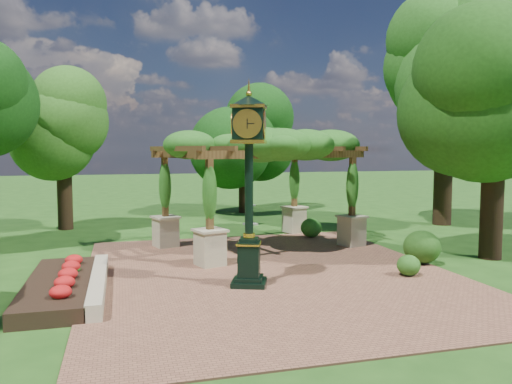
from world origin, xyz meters
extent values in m
plane|color=#1E4714|center=(0.00, 0.00, 0.00)|extent=(120.00, 120.00, 0.00)
cube|color=brown|center=(0.00, 1.00, 0.02)|extent=(10.00, 12.00, 0.04)
cube|color=#C6B793|center=(-4.60, 0.50, 0.20)|extent=(0.35, 5.00, 0.40)
cube|color=red|center=(-5.50, 0.50, 0.18)|extent=(1.50, 5.00, 0.36)
cube|color=black|center=(-0.89, -0.08, 0.10)|extent=(1.11, 1.11, 0.13)
cube|color=black|center=(-0.89, -0.08, 0.69)|extent=(0.69, 0.69, 0.97)
cube|color=gold|center=(-0.89, -0.08, 1.12)|extent=(0.77, 0.77, 0.04)
cylinder|color=black|center=(-0.89, -0.08, 2.51)|extent=(0.28, 0.28, 2.47)
cube|color=black|center=(-0.89, -0.08, 4.13)|extent=(0.97, 0.97, 0.75)
cylinder|color=white|center=(-1.02, -0.45, 4.13)|extent=(0.62, 0.26, 0.65)
cone|color=black|center=(-0.89, -0.08, 4.72)|extent=(1.24, 1.24, 0.27)
sphere|color=gold|center=(-0.89, -0.08, 4.88)|extent=(0.15, 0.15, 0.15)
cube|color=#C1B78F|center=(-1.47, 2.35, 0.56)|extent=(0.93, 0.93, 1.03)
cube|color=brown|center=(-1.47, 2.35, 2.19)|extent=(0.23, 0.23, 2.12)
cube|color=#C1B78F|center=(4.01, 4.06, 0.56)|extent=(0.93, 0.93, 1.03)
cube|color=brown|center=(4.01, 4.06, 2.19)|extent=(0.23, 0.23, 2.12)
cube|color=#C1B78F|center=(-2.50, 5.64, 0.56)|extent=(0.93, 0.93, 1.03)
cube|color=brown|center=(-2.50, 5.64, 2.19)|extent=(0.23, 0.23, 2.12)
cube|color=#C1B78F|center=(2.98, 7.35, 0.56)|extent=(0.93, 0.93, 1.03)
cube|color=brown|center=(2.98, 7.35, 2.19)|extent=(0.23, 0.23, 2.12)
cube|color=brown|center=(1.27, 3.20, 3.35)|extent=(6.40, 2.14, 0.25)
cube|color=brown|center=(0.24, 6.49, 3.35)|extent=(6.40, 2.14, 0.25)
ellipsoid|color=#245B1A|center=(0.76, 4.85, 3.66)|extent=(7.59, 5.93, 1.15)
cube|color=gray|center=(1.77, 9.99, 0.05)|extent=(0.68, 0.68, 0.09)
cylinder|color=gray|center=(1.77, 9.99, 0.47)|extent=(0.34, 0.34, 0.85)
cylinder|color=gray|center=(1.77, 9.99, 0.92)|extent=(0.64, 0.64, 0.05)
ellipsoid|color=#265919|center=(3.59, -0.32, 0.33)|extent=(0.66, 0.66, 0.57)
ellipsoid|color=#204814|center=(4.81, 0.90, 0.54)|extent=(1.25, 1.25, 1.00)
ellipsoid|color=#2C6C1F|center=(3.24, 6.06, 0.42)|extent=(1.08, 1.08, 0.75)
cylinder|color=#302012|center=(-6.38, 10.94, 1.40)|extent=(0.64, 0.64, 2.80)
ellipsoid|color=#2A5819|center=(-6.38, 10.94, 5.00)|extent=(3.82, 3.82, 4.42)
cylinder|color=black|center=(2.61, 14.56, 1.27)|extent=(0.62, 0.62, 2.54)
ellipsoid|color=#11390E|center=(2.61, 14.56, 4.55)|extent=(4.23, 4.23, 4.02)
cylinder|color=black|center=(10.46, 7.79, 2.18)|extent=(0.83, 0.83, 4.37)
ellipsoid|color=#255919|center=(10.46, 7.79, 7.82)|extent=(5.11, 5.11, 6.90)
cylinder|color=black|center=(7.43, 1.07, 1.51)|extent=(0.69, 0.69, 3.02)
ellipsoid|color=#1A4310|center=(7.43, 1.07, 5.40)|extent=(4.12, 4.12, 4.76)
camera|label=1|loc=(-4.01, -12.22, 3.51)|focal=35.00mm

